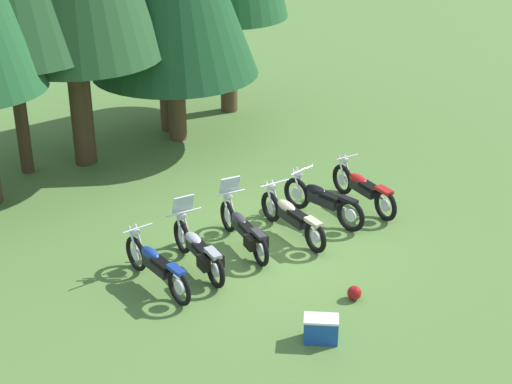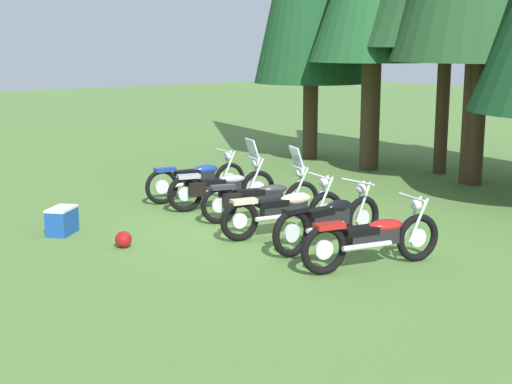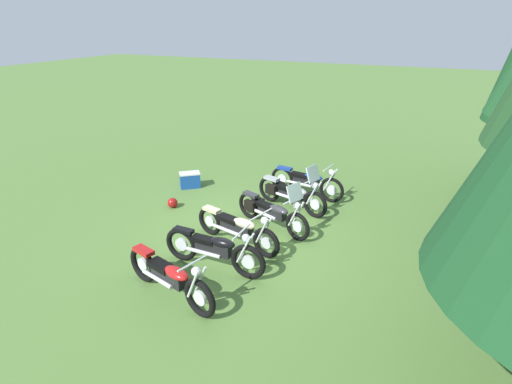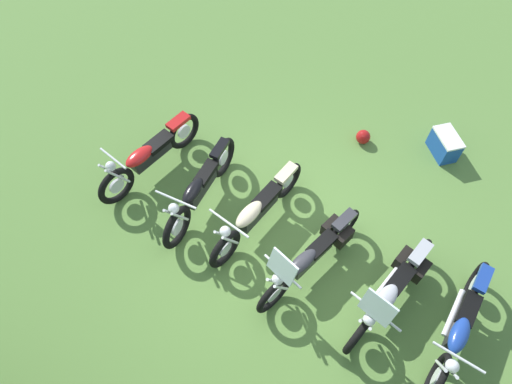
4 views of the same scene
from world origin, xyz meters
The scene contains 9 objects.
ground_plane centered at (0.00, 0.00, 0.00)m, with size 80.00×80.00×0.00m, color #547A38.
motorcycle_0 centered at (-2.76, 0.40, 0.46)m, with size 0.66×2.30×1.02m.
motorcycle_1 centered at (-1.77, 0.27, 0.46)m, with size 0.99×2.19×1.37m.
motorcycle_2 centered at (-0.52, 0.23, 0.45)m, with size 1.04×2.21×1.36m.
motorcycle_3 centered at (0.59, -0.12, 0.45)m, with size 0.87×2.33×1.00m.
motorcycle_4 centered at (1.64, -0.10, 0.47)m, with size 0.72×2.33×1.03m.
motorcycle_5 centered at (2.80, -0.36, 0.46)m, with size 0.85×2.30×1.02m.
picnic_cooler centered at (-1.94, -3.03, 0.24)m, with size 0.66×0.70×0.47m.
dropped_helmet centered at (-0.49, -2.66, 0.14)m, with size 0.28×0.28×0.28m, color maroon.
Camera 3 is at (7.89, 3.72, 4.80)m, focal length 29.12 mm.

